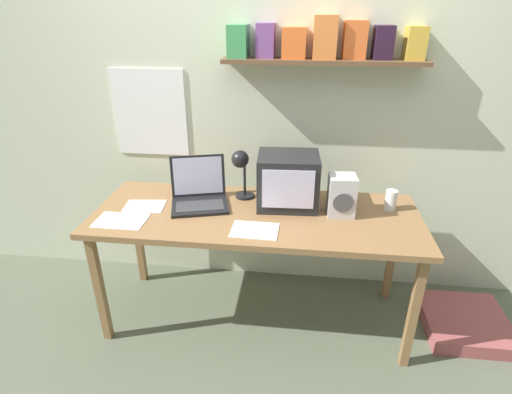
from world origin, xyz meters
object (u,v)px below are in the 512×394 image
object	(u,v)px
space_heater	(342,196)
floor_cushion	(465,322)
corner_desk	(256,222)
loose_paper_near_laptop	(255,230)
juice_glass	(391,201)
crt_monitor	(288,181)
laptop	(199,192)
printed_handout	(145,206)
open_notebook	(121,221)
desk_lamp	(241,166)

from	to	relation	value
space_heater	floor_cushion	xyz separation A→B (m)	(0.83, -0.01, -0.83)
corner_desk	loose_paper_near_laptop	distance (m)	0.21
juice_glass	floor_cushion	size ratio (longest dim) A/B	0.24
crt_monitor	laptop	size ratio (longest dim) A/B	0.92
laptop	loose_paper_near_laptop	world-z (taller)	laptop
crt_monitor	laptop	xyz separation A→B (m)	(-0.52, -0.03, -0.09)
loose_paper_near_laptop	floor_cushion	distance (m)	1.49
laptop	printed_handout	world-z (taller)	laptop
space_heater	open_notebook	xyz separation A→B (m)	(-1.20, -0.22, -0.11)
space_heater	floor_cushion	size ratio (longest dim) A/B	0.47
desk_lamp	open_notebook	bearing A→B (deg)	-136.02
juice_glass	desk_lamp	bearing A→B (deg)	178.19
space_heater	printed_handout	world-z (taller)	space_heater
corner_desk	crt_monitor	size ratio (longest dim) A/B	5.16
open_notebook	desk_lamp	bearing A→B (deg)	28.94
corner_desk	crt_monitor	bearing A→B (deg)	36.24
laptop	floor_cushion	distance (m)	1.83
open_notebook	printed_handout	size ratio (longest dim) A/B	1.11
juice_glass	floor_cushion	world-z (taller)	juice_glass
space_heater	printed_handout	bearing A→B (deg)	178.44
desk_lamp	floor_cushion	world-z (taller)	desk_lamp
corner_desk	desk_lamp	bearing A→B (deg)	123.88
laptop	floor_cushion	xyz separation A→B (m)	(1.66, -0.06, -0.78)
desk_lamp	laptop	bearing A→B (deg)	-150.32
desk_lamp	crt_monitor	bearing A→B (deg)	8.15
loose_paper_near_laptop	printed_handout	bearing A→B (deg)	163.39
loose_paper_near_laptop	floor_cushion	bearing A→B (deg)	10.37
corner_desk	juice_glass	size ratio (longest dim) A/B	15.52
laptop	desk_lamp	size ratio (longest dim) A/B	1.23
open_notebook	corner_desk	bearing A→B (deg)	14.18
crt_monitor	printed_handout	size ratio (longest dim) A/B	1.45
space_heater	floor_cushion	distance (m)	1.17
crt_monitor	space_heater	world-z (taller)	crt_monitor
laptop	corner_desk	bearing A→B (deg)	-30.53
laptop	printed_handout	bearing A→B (deg)	-178.82
juice_glass	laptop	bearing A→B (deg)	-178.12
desk_lamp	space_heater	world-z (taller)	desk_lamp
crt_monitor	loose_paper_near_laptop	size ratio (longest dim) A/B	1.43
laptop	loose_paper_near_laptop	distance (m)	0.48
corner_desk	loose_paper_near_laptop	xyz separation A→B (m)	(0.02, -0.20, 0.06)
corner_desk	open_notebook	distance (m)	0.75
corner_desk	space_heater	distance (m)	0.51
space_heater	open_notebook	size ratio (longest dim) A/B	0.84
juice_glass	open_notebook	size ratio (longest dim) A/B	0.43
crt_monitor	floor_cushion	size ratio (longest dim) A/B	0.73
desk_lamp	open_notebook	distance (m)	0.74
floor_cushion	loose_paper_near_laptop	bearing A→B (deg)	-169.63
space_heater	loose_paper_near_laptop	bearing A→B (deg)	-155.71
crt_monitor	laptop	bearing A→B (deg)	-179.48
crt_monitor	floor_cushion	bearing A→B (deg)	-7.38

